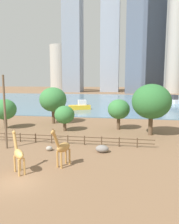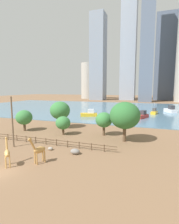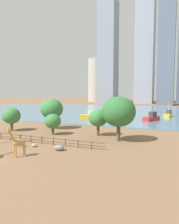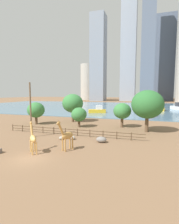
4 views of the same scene
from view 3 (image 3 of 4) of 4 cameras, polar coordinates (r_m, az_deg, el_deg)
ground_plane at (r=102.83m, az=9.49°, el=0.14°), size 400.00×400.00×0.00m
harbor_water at (r=99.92m, az=9.09°, el=0.05°), size 180.00×86.00×0.20m
giraffe_tall at (r=32.54m, az=-18.10°, el=-7.64°), size 1.62×2.74×4.28m
boulder_near_fence at (r=37.85m, az=-14.28°, el=-8.42°), size 0.90×0.74×0.55m
boulder_by_pole at (r=38.36m, az=-17.03°, el=-8.28°), size 0.82×0.79×0.59m
boulder_small at (r=34.88m, az=-7.94°, el=-9.18°), size 1.63×1.21×0.91m
enclosure_fence at (r=40.73m, az=-14.31°, el=-6.74°), size 26.12×0.14×1.30m
tree_left_large at (r=54.45m, az=-9.83°, el=0.80°), size 5.52×5.52×7.46m
tree_center_broad at (r=40.50m, az=7.64°, el=0.06°), size 6.23×6.23×8.31m
tree_right_tall at (r=54.26m, az=-19.73°, el=-0.96°), size 4.22×4.22×5.45m
tree_left_small at (r=47.20m, az=-9.59°, el=-2.41°), size 3.51×3.51×4.48m
tree_right_small at (r=45.38m, az=2.26°, el=-1.62°), size 3.95×3.95×5.49m
boat_ferry at (r=82.79m, az=19.93°, el=-0.63°), size 2.97×5.83×5.01m
boat_sailboat at (r=72.78m, az=-0.05°, el=-0.99°), size 6.82×4.56×2.82m
boat_barge at (r=70.57m, az=15.91°, el=-1.41°), size 4.69×6.68×2.78m
skyline_block_central at (r=161.61m, az=19.65°, el=20.20°), size 10.59×10.00×102.96m
skyline_tower_glass at (r=202.20m, az=2.00°, el=8.21°), size 16.52×16.52×38.76m
skyline_block_left at (r=180.13m, az=4.89°, el=15.23°), size 13.37×15.10×80.46m
skyline_block_right at (r=183.82m, az=14.37°, el=18.73°), size 13.97×12.86×104.57m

